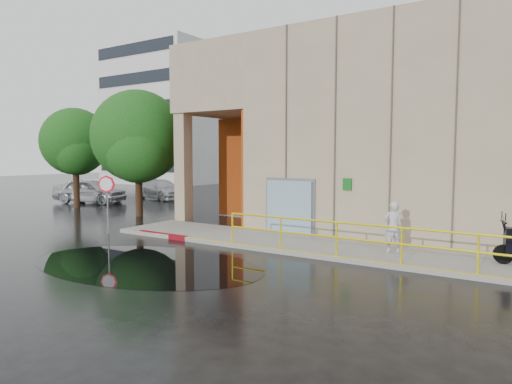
% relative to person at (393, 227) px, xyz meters
% --- Properties ---
extents(ground, '(120.00, 120.00, 0.00)m').
position_rel_person_xyz_m(ground, '(-4.56, -4.53, -0.94)').
color(ground, black).
rests_on(ground, ground).
extents(sidewalk, '(20.00, 3.00, 0.15)m').
position_rel_person_xyz_m(sidewalk, '(-0.56, -0.03, -0.86)').
color(sidewalk, gray).
rests_on(sidewalk, ground).
extents(building, '(20.00, 10.17, 8.00)m').
position_rel_person_xyz_m(building, '(0.54, 6.45, 3.27)').
color(building, gray).
rests_on(building, ground).
extents(guardrail, '(9.56, 0.06, 1.03)m').
position_rel_person_xyz_m(guardrail, '(-0.31, -1.38, -0.26)').
color(guardrail, yellow).
rests_on(guardrail, sidewalk).
extents(distant_building, '(12.00, 8.08, 15.00)m').
position_rel_person_xyz_m(distant_building, '(-32.56, 23.44, 6.57)').
color(distant_building, silver).
rests_on(distant_building, ground).
extents(person, '(0.68, 0.61, 1.57)m').
position_rel_person_xyz_m(person, '(0.00, 0.00, 0.00)').
color(person, silver).
rests_on(person, sidewalk).
extents(stop_sign, '(0.64, 0.34, 2.33)m').
position_rel_person_xyz_m(stop_sign, '(-10.78, -1.96, 0.78)').
color(stop_sign, slate).
rests_on(stop_sign, ground).
extents(red_curb, '(2.40, 0.24, 0.18)m').
position_rel_person_xyz_m(red_curb, '(-8.29, -1.43, -0.85)').
color(red_curb, maroon).
rests_on(red_curb, ground).
extents(puddle, '(7.73, 5.20, 0.01)m').
position_rel_person_xyz_m(puddle, '(-5.70, -4.76, -0.93)').
color(puddle, black).
rests_on(puddle, ground).
extents(car_a, '(5.11, 3.22, 1.62)m').
position_rel_person_xyz_m(car_a, '(-21.23, 5.11, -0.12)').
color(car_a, '#B5B8BE').
rests_on(car_a, ground).
extents(car_b, '(4.27, 2.71, 1.33)m').
position_rel_person_xyz_m(car_b, '(-24.15, 7.82, -0.27)').
color(car_b, white).
rests_on(car_b, ground).
extents(car_c, '(5.06, 3.00, 1.37)m').
position_rel_person_xyz_m(car_c, '(-19.26, 9.64, -0.25)').
color(car_c, '#ADAFB4').
rests_on(car_c, ground).
extents(tree_near, '(4.66, 4.66, 6.40)m').
position_rel_person_xyz_m(tree_near, '(-13.52, 2.24, 2.95)').
color(tree_near, black).
rests_on(tree_near, ground).
extents(tree_far, '(3.92, 3.92, 5.88)m').
position_rel_person_xyz_m(tree_far, '(-19.41, 2.87, 2.83)').
color(tree_far, black).
rests_on(tree_far, ground).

